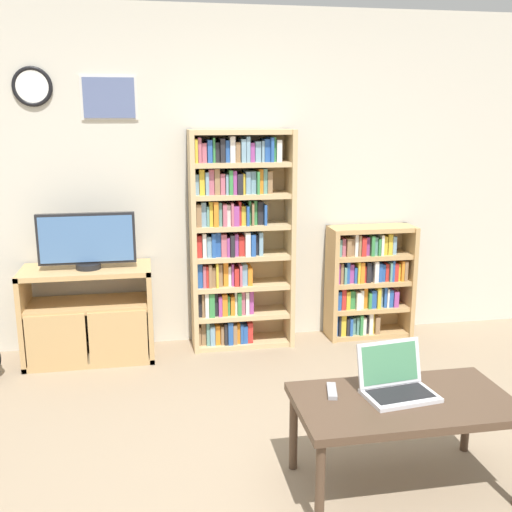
# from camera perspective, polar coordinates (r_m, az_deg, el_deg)

# --- Properties ---
(wall_back) EXTENTS (6.35, 0.09, 2.60)m
(wall_back) POSITION_cam_1_polar(r_m,az_deg,el_deg) (4.75, -3.50, 7.24)
(wall_back) COLOR beige
(wall_back) RESTS_ON ground_plane
(tv_stand) EXTENTS (0.94, 0.45, 0.71)m
(tv_stand) POSITION_cam_1_polar(r_m,az_deg,el_deg) (4.65, -15.64, -5.37)
(tv_stand) COLOR tan
(tv_stand) RESTS_ON ground_plane
(television) EXTENTS (0.69, 0.18, 0.41)m
(television) POSITION_cam_1_polar(r_m,az_deg,el_deg) (4.50, -15.81, 1.40)
(television) COLOR black
(television) RESTS_ON tv_stand
(bookshelf_tall) EXTENTS (0.79, 0.30, 1.70)m
(bookshelf_tall) POSITION_cam_1_polar(r_m,az_deg,el_deg) (4.65, -1.99, 1.72)
(bookshelf_tall) COLOR tan
(bookshelf_tall) RESTS_ON ground_plane
(bookshelf_short) EXTENTS (0.70, 0.27, 0.92)m
(bookshelf_short) POSITION_cam_1_polar(r_m,az_deg,el_deg) (5.03, 10.47, -2.38)
(bookshelf_short) COLOR tan
(bookshelf_short) RESTS_ON ground_plane
(coffee_table) EXTENTS (1.06, 0.57, 0.47)m
(coffee_table) POSITION_cam_1_polar(r_m,az_deg,el_deg) (3.07, 13.89, -13.90)
(coffee_table) COLOR #4C3828
(coffee_table) RESTS_ON ground_plane
(laptop) EXTENTS (0.37, 0.30, 0.24)m
(laptop) POSITION_cam_1_polar(r_m,az_deg,el_deg) (3.07, 13.15, -11.59)
(laptop) COLOR silver
(laptop) RESTS_ON coffee_table
(remote_near_laptop) EXTENTS (0.08, 0.17, 0.02)m
(remote_near_laptop) POSITION_cam_1_polar(r_m,az_deg,el_deg) (3.04, 7.24, -12.63)
(remote_near_laptop) COLOR #99999E
(remote_near_laptop) RESTS_ON coffee_table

